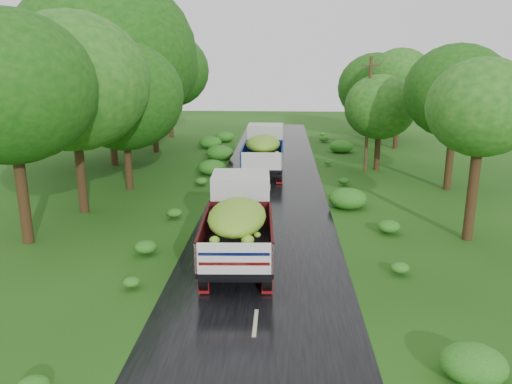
{
  "coord_description": "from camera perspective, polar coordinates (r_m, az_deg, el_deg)",
  "views": [
    {
      "loc": [
        0.71,
        -13.27,
        7.67
      ],
      "look_at": [
        -0.43,
        8.65,
        1.7
      ],
      "focal_mm": 35.0,
      "sensor_mm": 36.0,
      "label": 1
    }
  ],
  "objects": [
    {
      "name": "truck_far",
      "position": [
        33.83,
        0.93,
        5.05
      ],
      "size": [
        2.62,
        7.18,
        3.01
      ],
      "rotation": [
        0.0,
        0.0,
        -0.01
      ],
      "color": "black",
      "rests_on": "ground"
    },
    {
      "name": "utility_pole",
      "position": [
        34.67,
        12.68,
        8.7
      ],
      "size": [
        1.28,
        0.61,
        7.69
      ],
      "rotation": [
        0.0,
        0.0,
        0.39
      ],
      "color": "#382616",
      "rests_on": "ground"
    },
    {
      "name": "truck_near",
      "position": [
        19.29,
        -1.95,
        -2.97
      ],
      "size": [
        2.75,
        7.06,
        2.93
      ],
      "rotation": [
        0.0,
        0.0,
        0.04
      ],
      "color": "black",
      "rests_on": "ground"
    },
    {
      "name": "road_lines",
      "position": [
        20.75,
        0.81,
        -6.42
      ],
      "size": [
        0.12,
        69.6,
        0.0
      ],
      "color": "#BFB78C",
      "rests_on": "road"
    },
    {
      "name": "trees_left",
      "position": [
        36.5,
        -14.92,
        13.18
      ],
      "size": [
        7.54,
        32.75,
        9.98
      ],
      "color": "black",
      "rests_on": "ground"
    },
    {
      "name": "road",
      "position": [
        19.83,
        0.7,
        -7.52
      ],
      "size": [
        6.5,
        80.0,
        0.02
      ],
      "primitive_type": "cube",
      "color": "black",
      "rests_on": "ground"
    },
    {
      "name": "shrubs",
      "position": [
        28.25,
        1.44,
        0.18
      ],
      "size": [
        11.9,
        44.0,
        0.7
      ],
      "color": "#286016",
      "rests_on": "ground"
    },
    {
      "name": "trees_right",
      "position": [
        38.35,
        16.57,
        10.96
      ],
      "size": [
        6.54,
        31.63,
        7.5
      ],
      "color": "black",
      "rests_on": "ground"
    },
    {
      "name": "ground",
      "position": [
        15.35,
        -0.08,
        -14.77
      ],
      "size": [
        120.0,
        120.0,
        0.0
      ],
      "primitive_type": "plane",
      "color": "#16400D",
      "rests_on": "ground"
    }
  ]
}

